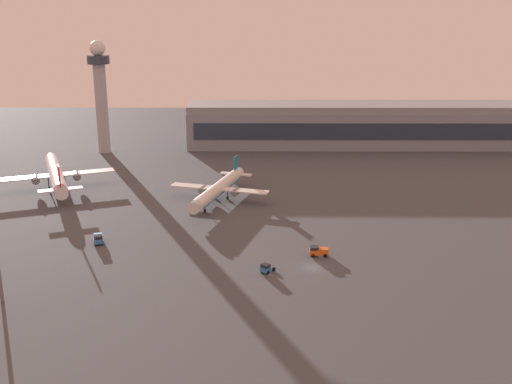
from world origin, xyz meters
TOP-DOWN VIEW (x-y plane):
  - ground_plane at (0.00, 0.00)m, footprint 416.00×416.00m
  - terminal_building at (30.24, 117.98)m, footprint 137.63×22.40m
  - control_tower at (-69.27, 105.65)m, footprint 8.00×8.00m
  - airplane_terminal_side at (-22.64, 46.29)m, footprint 28.57×36.36m
  - airplane_near_gate at (-72.60, 58.57)m, footprint 33.57×42.58m
  - baggage_tractor at (-48.78, 13.59)m, footprint 2.97×4.51m
  - pushback_tug at (-9.73, -2.86)m, footprint 3.35×3.52m
  - cargo_loader at (2.00, 6.24)m, footprint 4.23×2.18m

SIDE VIEW (x-z plane):
  - ground_plane at x=0.00m, z-range 0.00..0.00m
  - pushback_tug at x=-9.73m, z-range 0.04..2.09m
  - baggage_tractor at x=-48.78m, z-range 0.05..2.30m
  - cargo_loader at x=2.00m, z-range 0.05..2.30m
  - airplane_terminal_side at x=-22.64m, z-range -1.16..8.36m
  - airplane_near_gate at x=-72.60m, z-range -1.39..10.00m
  - terminal_building at x=30.24m, z-range -0.11..16.29m
  - control_tower at x=-69.27m, z-range 3.10..44.09m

